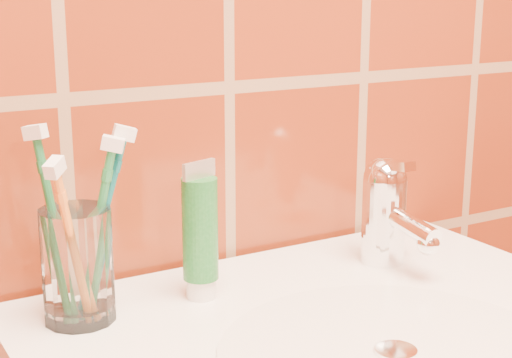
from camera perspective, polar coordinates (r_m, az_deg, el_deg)
glass_tumbler at (r=0.73m, az=-12.85°, el=-6.14°), size 0.08×0.08×0.11m
toothpaste_tube at (r=0.76m, az=-4.08°, el=-4.08°), size 0.04×0.04×0.14m
faucet at (r=0.87m, az=9.48°, el=-2.06°), size 0.05×0.11×0.12m
toothbrush_0 at (r=0.73m, az=-11.18°, el=-3.16°), size 0.10×0.09×0.19m
toothbrush_1 at (r=0.72m, az=-14.38°, el=-3.39°), size 0.08×0.09×0.20m
toothbrush_2 at (r=0.70m, az=-13.17°, el=-4.73°), size 0.11×0.12×0.18m
toothbrush_3 at (r=0.73m, az=-11.49°, el=-3.58°), size 0.09×0.08×0.18m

